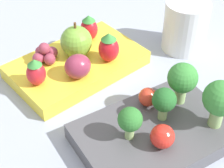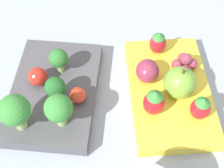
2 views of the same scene
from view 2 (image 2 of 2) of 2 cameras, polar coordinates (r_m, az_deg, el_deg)
ground_plane at (r=0.48m, az=0.21°, el=-1.72°), size 4.00×4.00×0.00m
bento_box_savoury at (r=0.47m, az=-10.45°, el=-1.48°), size 0.20×0.15×0.02m
bento_box_fruit at (r=0.47m, az=10.42°, el=-1.39°), size 0.19×0.12×0.02m
broccoli_floret_0 at (r=0.40m, az=-9.73°, el=-4.52°), size 0.04×0.04×0.06m
broccoli_floret_1 at (r=0.46m, az=-9.71°, el=4.54°), size 0.03×0.03×0.04m
broccoli_floret_2 at (r=0.41m, az=-17.36°, el=-4.76°), size 0.04×0.04×0.06m
broccoli_floret_3 at (r=0.43m, az=-10.32°, el=-0.70°), size 0.03×0.03×0.04m
cherry_tomato_0 at (r=0.46m, az=-13.44°, el=1.34°), size 0.03×0.03×0.03m
cherry_tomato_1 at (r=0.44m, az=-6.31°, el=-2.02°), size 0.02×0.02×0.02m
apple at (r=0.44m, az=12.28°, el=0.22°), size 0.05×0.05×0.05m
strawberry_0 at (r=0.49m, az=8.39°, el=7.49°), size 0.03×0.03×0.04m
strawberry_1 at (r=0.43m, az=15.89°, el=-4.16°), size 0.03×0.03×0.04m
strawberry_2 at (r=0.42m, az=7.68°, el=-3.24°), size 0.03×0.03×0.05m
plum at (r=0.46m, az=6.50°, el=2.38°), size 0.04×0.03×0.03m
grape_cluster at (r=0.48m, az=13.17°, el=3.73°), size 0.04×0.04×0.03m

